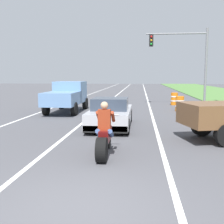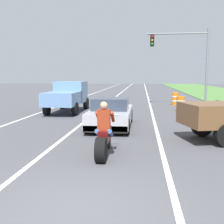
{
  "view_description": "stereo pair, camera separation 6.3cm",
  "coord_description": "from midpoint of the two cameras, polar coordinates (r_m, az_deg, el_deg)",
  "views": [
    {
      "loc": [
        1.09,
        -4.65,
        2.35
      ],
      "look_at": [
        0.03,
        5.8,
        1.0
      ],
      "focal_mm": 44.99,
      "sensor_mm": 36.0,
      "label": 1
    },
    {
      "loc": [
        1.15,
        -4.64,
        2.35
      ],
      "look_at": [
        0.03,
        5.8,
        1.0
      ],
      "focal_mm": 44.99,
      "sensor_mm": 36.0,
      "label": 2
    }
  ],
  "objects": [
    {
      "name": "ground_plane",
      "position": [
        5.33,
        -7.36,
        -18.92
      ],
      "size": [
        160.0,
        160.0,
        0.0
      ],
      "primitive_type": "plane",
      "color": "#4C4C51"
    },
    {
      "name": "lane_stripe_left_solid",
      "position": [
        25.6,
        -8.99,
        1.98
      ],
      "size": [
        0.14,
        120.0,
        0.01
      ],
      "primitive_type": "cube",
      "color": "white",
      "rests_on": "ground"
    },
    {
      "name": "lane_stripe_right_solid",
      "position": [
        24.77,
        7.34,
        1.84
      ],
      "size": [
        0.14,
        120.0,
        0.01
      ],
      "primitive_type": "cube",
      "color": "white",
      "rests_on": "ground"
    },
    {
      "name": "lane_stripe_centre_dashed",
      "position": [
        24.93,
        -0.96,
        1.93
      ],
      "size": [
        0.14,
        120.0,
        0.01
      ],
      "primitive_type": "cube",
      "color": "white",
      "rests_on": "ground"
    },
    {
      "name": "motorcycle_with_rider",
      "position": [
        8.23,
        -1.76,
        -5.0
      ],
      "size": [
        0.7,
        2.21,
        1.62
      ],
      "color": "black",
      "rests_on": "ground"
    },
    {
      "name": "sports_car_silver",
      "position": [
        12.86,
        -0.41,
        -0.36
      ],
      "size": [
        1.84,
        4.3,
        1.37
      ],
      "color": "#B7B7BC",
      "rests_on": "ground"
    },
    {
      "name": "pickup_truck_left_lane_light_blue",
      "position": [
        18.58,
        -9.26,
        3.4
      ],
      "size": [
        2.02,
        4.8,
        1.98
      ],
      "color": "#6B93C6",
      "rests_on": "ground"
    },
    {
      "name": "traffic_light_mast_near",
      "position": [
        22.96,
        14.94,
        11.22
      ],
      "size": [
        4.73,
        0.34,
        6.0
      ],
      "color": "gray",
      "rests_on": "ground"
    },
    {
      "name": "construction_barrel_nearest",
      "position": [
        14.99,
        16.21,
        -0.04
      ],
      "size": [
        0.58,
        0.58,
        1.0
      ],
      "color": "orange",
      "rests_on": "ground"
    },
    {
      "name": "construction_barrel_mid",
      "position": [
        19.37,
        13.51,
        1.66
      ],
      "size": [
        0.58,
        0.58,
        1.0
      ],
      "color": "orange",
      "rests_on": "ground"
    },
    {
      "name": "construction_barrel_far",
      "position": [
        23.4,
        12.47,
        2.63
      ],
      "size": [
        0.58,
        0.58,
        1.0
      ],
      "color": "orange",
      "rests_on": "ground"
    }
  ]
}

